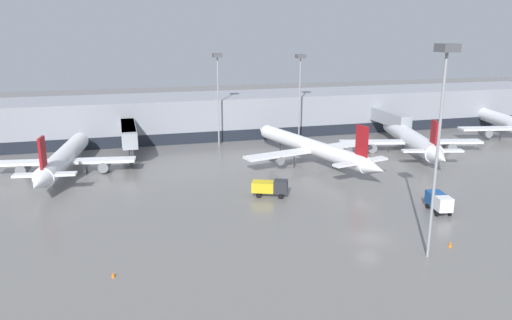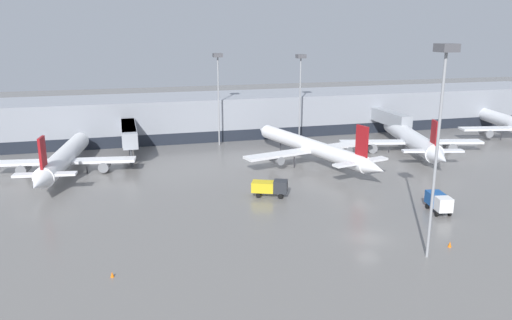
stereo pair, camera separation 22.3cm
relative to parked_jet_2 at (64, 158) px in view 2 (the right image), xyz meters
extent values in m
plane|color=slate|center=(36.61, -37.73, -2.56)|extent=(320.00, 320.00, 0.00)
cube|color=gray|center=(36.61, 24.27, 1.94)|extent=(160.00, 16.00, 9.00)
cube|color=#1E232D|center=(36.61, 16.22, -1.36)|extent=(156.80, 0.10, 2.40)
cube|color=#9399A0|center=(10.91, 9.23, 2.04)|extent=(2.60, 14.09, 2.80)
cylinder|color=#3F4247|center=(10.91, 2.78, -0.96)|extent=(0.44, 0.44, 3.20)
cube|color=#9399A0|center=(66.48, 9.73, 2.04)|extent=(2.60, 13.08, 2.80)
cylinder|color=#3F4247|center=(66.48, 3.79, -0.96)|extent=(0.44, 0.44, 3.20)
cube|color=#9399A0|center=(11.00, 8.34, 2.04)|extent=(2.60, 15.87, 2.80)
cylinder|color=#3F4247|center=(11.00, 1.00, -0.96)|extent=(0.44, 0.44, 3.20)
cone|color=silver|center=(96.61, 18.99, 0.49)|extent=(3.44, 3.79, 2.85)
cylinder|color=slate|center=(86.12, 3.26, -1.01)|extent=(2.27, 3.60, 1.65)
cylinder|color=#2D2D33|center=(95.26, 12.20, -1.71)|extent=(0.20, 0.20, 1.70)
cylinder|color=#2D2D33|center=(89.01, 1.91, -1.71)|extent=(0.20, 0.20, 1.70)
cylinder|color=white|center=(0.10, 0.69, 0.08)|extent=(6.66, 25.20, 3.13)
cone|color=white|center=(2.13, 14.77, 0.08)|extent=(3.44, 3.84, 2.98)
cone|color=white|center=(-2.02, -14.01, 0.08)|extent=(3.46, 5.05, 2.82)
cube|color=white|center=(0.01, 0.07, -0.54)|extent=(23.60, 6.14, 0.44)
cube|color=white|center=(-1.54, -10.69, 0.40)|extent=(9.04, 2.84, 0.35)
cube|color=maroon|center=(-1.54, -10.69, 3.50)|extent=(0.72, 2.57, 4.95)
cylinder|color=slate|center=(-6.49, 1.01, -1.49)|extent=(2.15, 3.32, 1.72)
cylinder|color=slate|center=(6.51, -0.86, -1.49)|extent=(2.15, 3.32, 1.72)
cylinder|color=#2D2D33|center=(1.26, 8.74, -1.94)|extent=(0.20, 0.20, 1.23)
cylinder|color=#2D2D33|center=(-3.79, -0.01, -1.94)|extent=(0.20, 0.20, 1.23)
cylinder|color=#2D2D33|center=(3.63, -1.08, -1.94)|extent=(0.20, 0.20, 1.23)
cylinder|color=white|center=(42.13, -4.43, 0.52)|extent=(9.96, 29.62, 2.65)
cone|color=white|center=(38.08, 11.46, 0.52)|extent=(3.16, 3.45, 2.52)
cone|color=white|center=(46.32, -20.84, 0.52)|extent=(3.29, 4.44, 2.38)
cube|color=white|center=(42.32, -5.16, -0.01)|extent=(26.44, 9.31, 0.44)
cube|color=white|center=(45.53, -17.76, 0.78)|extent=(10.17, 4.03, 0.35)
cube|color=maroon|center=(45.53, -17.76, 3.93)|extent=(0.98, 2.56, 5.24)
cylinder|color=slate|center=(35.11, -7.00, -0.82)|extent=(2.18, 3.38, 1.46)
cylinder|color=slate|center=(49.52, -3.32, -0.82)|extent=(2.18, 3.38, 1.46)
cylinder|color=#2D2D33|center=(39.73, 4.98, -1.62)|extent=(0.20, 0.20, 1.88)
cylinder|color=#2D2D33|center=(38.38, -6.93, -1.62)|extent=(0.20, 0.20, 1.88)
cylinder|color=#2D2D33|center=(46.62, -4.83, -1.62)|extent=(0.20, 0.20, 1.88)
cylinder|color=silver|center=(64.60, -1.25, 0.05)|extent=(9.56, 26.33, 3.36)
cone|color=silver|center=(68.19, 13.31, 0.05)|extent=(3.98, 4.35, 3.19)
cone|color=silver|center=(60.85, -16.45, 0.05)|extent=(4.14, 5.62, 3.02)
cube|color=silver|center=(64.44, -1.88, -0.63)|extent=(27.82, 9.36, 0.44)
cube|color=silver|center=(61.70, -12.99, 0.38)|extent=(10.69, 4.03, 0.35)
cube|color=maroon|center=(61.70, -12.99, 3.39)|extent=(0.94, 2.47, 4.67)
cylinder|color=slate|center=(56.84, -0.01, -1.64)|extent=(2.51, 3.36, 1.85)
cylinder|color=slate|center=(72.05, -3.76, -1.64)|extent=(2.51, 3.36, 1.85)
cylinder|color=#2D2D33|center=(66.65, 7.05, -2.01)|extent=(0.20, 0.20, 1.10)
cylinder|color=#2D2D33|center=(59.94, -1.45, -2.01)|extent=(0.20, 0.20, 1.10)
cylinder|color=#2D2D33|center=(68.63, -3.60, -2.01)|extent=(0.20, 0.20, 1.10)
cube|color=gold|center=(28.93, -20.08, -1.13)|extent=(3.72, 3.14, 1.46)
cube|color=#26282D|center=(31.27, -21.09, -0.99)|extent=(2.56, 2.55, 1.75)
cylinder|color=black|center=(31.71, -20.28, -2.21)|extent=(0.74, 0.51, 0.70)
cylinder|color=black|center=(30.98, -21.97, -2.21)|extent=(0.74, 0.51, 0.70)
cylinder|color=black|center=(28.77, -19.01, -2.21)|extent=(0.74, 0.51, 0.70)
cylinder|color=black|center=(28.04, -20.70, -2.21)|extent=(0.74, 0.51, 0.70)
cube|color=#19478C|center=(49.71, -31.60, -1.02)|extent=(2.46, 3.21, 1.69)
cube|color=silver|center=(49.28, -33.89, -0.95)|extent=(2.16, 2.09, 1.81)
cylinder|color=black|center=(50.13, -34.12, -2.21)|extent=(0.37, 0.73, 0.70)
cylinder|color=black|center=(48.40, -33.80, -2.21)|extent=(0.37, 0.73, 0.70)
cylinder|color=black|center=(50.67, -31.25, -2.21)|extent=(0.37, 0.73, 0.70)
cylinder|color=black|center=(48.94, -30.93, -2.21)|extent=(0.37, 0.73, 0.70)
cone|color=orange|center=(44.24, -42.33, -2.23)|extent=(0.42, 0.42, 0.66)
cone|color=orange|center=(7.93, -39.63, -2.28)|extent=(0.38, 0.38, 0.57)
cylinder|color=gray|center=(46.41, 12.65, 6.22)|extent=(0.30, 0.30, 17.56)
cube|color=#4C4C51|center=(46.41, 12.65, 15.40)|extent=(1.80, 1.80, 0.80)
cylinder|color=gray|center=(40.36, -43.80, 8.16)|extent=(0.30, 0.30, 21.43)
cube|color=#4C4C51|center=(40.36, -43.80, 19.27)|extent=(1.80, 1.80, 0.80)
cylinder|color=gray|center=(29.17, 13.83, 6.41)|extent=(0.30, 0.30, 17.95)
cube|color=#4C4C51|center=(29.17, 13.83, 15.79)|extent=(1.80, 1.80, 0.80)
camera|label=1|loc=(9.69, -86.05, 21.16)|focal=35.00mm
camera|label=2|loc=(9.90, -86.11, 21.16)|focal=35.00mm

